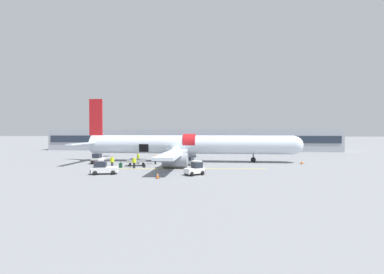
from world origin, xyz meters
name	(u,v)px	position (x,y,z in m)	size (l,w,h in m)	color
ground_plane	(171,163)	(0.00, 0.00, 0.00)	(500.00, 500.00, 0.00)	slate
apron_marking_line	(190,169)	(3.83, -6.18, 0.00)	(22.35, 1.90, 0.01)	yellow
terminal_strip	(191,140)	(0.00, 33.47, 3.03)	(82.53, 13.17, 6.06)	#9EA3AD
airplane	(187,145)	(2.32, 2.64, 2.95)	(40.14, 33.66, 11.55)	silver
baggage_tug_lead	(195,170)	(5.05, -11.59, 0.66)	(2.70, 2.55, 1.59)	white
baggage_tug_mid	(98,159)	(-12.45, -1.56, 0.74)	(1.88, 2.94, 1.75)	silver
baggage_tug_rear	(104,169)	(-6.62, -12.15, 0.70)	(3.51, 2.31, 1.65)	white
baggage_tug_spare	(191,161)	(3.59, -2.30, 0.60)	(3.48, 2.57, 1.37)	silver
baggage_cart_loading	(137,162)	(-4.90, -3.91, 0.59)	(3.92, 2.41, 1.16)	#999BA0
ground_crew_loader_a	(134,162)	(-4.46, -6.54, 0.91)	(0.60, 0.42, 1.72)	black
ground_crew_loader_b	(138,158)	(-5.46, -1.37, 0.97)	(0.58, 0.60, 1.85)	#2D2D33
ground_crew_driver	(155,159)	(-2.41, -1.67, 0.88)	(0.53, 0.53, 1.66)	black
ground_crew_supervisor	(112,162)	(-7.82, -6.62, 0.95)	(0.62, 0.54, 1.81)	#2D2D33
suitcase_on_tarmac_upright	(144,166)	(-3.19, -5.74, 0.25)	(0.38, 0.21, 0.60)	black
suitcase_on_tarmac_spare	(121,165)	(-6.62, -6.34, 0.35)	(0.47, 0.25, 0.80)	#14472D
safety_cone_nose	(302,162)	(22.08, 1.04, 0.29)	(0.63, 0.63, 0.62)	black
safety_cone_engine_left	(158,175)	(0.93, -14.43, 0.34)	(0.43, 0.43, 0.73)	black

